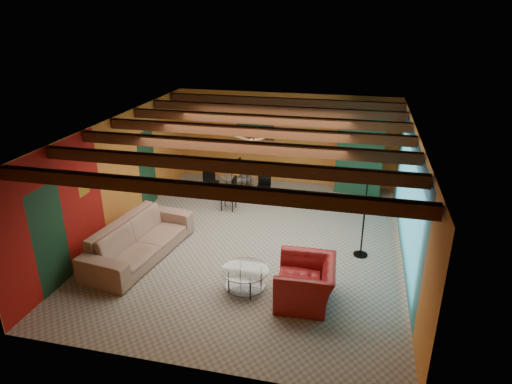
% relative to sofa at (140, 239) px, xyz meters
% --- Properties ---
extents(room, '(6.52, 8.01, 2.71)m').
position_rel_sofa_xyz_m(room, '(2.22, 1.29, 1.95)').
color(room, gray).
rests_on(room, ground).
extents(sofa, '(1.46, 2.90, 0.81)m').
position_rel_sofa_xyz_m(sofa, '(0.00, 0.00, 0.00)').
color(sofa, '#8C6B5A').
rests_on(sofa, ground).
extents(armchair, '(1.10, 1.24, 0.77)m').
position_rel_sofa_xyz_m(armchair, '(3.64, -0.77, -0.02)').
color(armchair, maroon).
rests_on(armchair, ground).
extents(coffee_table, '(1.08, 1.08, 0.46)m').
position_rel_sofa_xyz_m(coffee_table, '(2.49, -0.71, -0.18)').
color(coffee_table, silver).
rests_on(coffee_table, ground).
extents(dining_table, '(1.84, 1.84, 0.93)m').
position_rel_sofa_xyz_m(dining_table, '(1.17, 3.51, 0.06)').
color(dining_table, silver).
rests_on(dining_table, ground).
extents(armoire, '(1.30, 0.76, 2.17)m').
position_rel_sofa_xyz_m(armoire, '(4.42, 4.88, 0.68)').
color(armoire, brown).
rests_on(armoire, ground).
extents(floor_lamp, '(0.50, 0.50, 1.89)m').
position_rel_sofa_xyz_m(floor_lamp, '(4.60, 1.12, 0.54)').
color(floor_lamp, black).
rests_on(floor_lamp, ground).
extents(ceiling_fan, '(1.50, 1.50, 0.44)m').
position_rel_sofa_xyz_m(ceiling_fan, '(2.22, 1.18, 1.95)').
color(ceiling_fan, '#472614').
rests_on(ceiling_fan, ceiling).
extents(painting, '(1.05, 0.03, 0.65)m').
position_rel_sofa_xyz_m(painting, '(1.32, 5.14, 1.24)').
color(painting, black).
rests_on(painting, wall_back).
extents(potted_plant, '(0.51, 0.46, 0.49)m').
position_rel_sofa_xyz_m(potted_plant, '(4.42, 4.88, 2.01)').
color(potted_plant, '#26661E').
rests_on(potted_plant, armoire).
extents(vase, '(0.21, 0.21, 0.21)m').
position_rel_sofa_xyz_m(vase, '(1.17, 3.51, 0.63)').
color(vase, orange).
rests_on(vase, dining_table).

